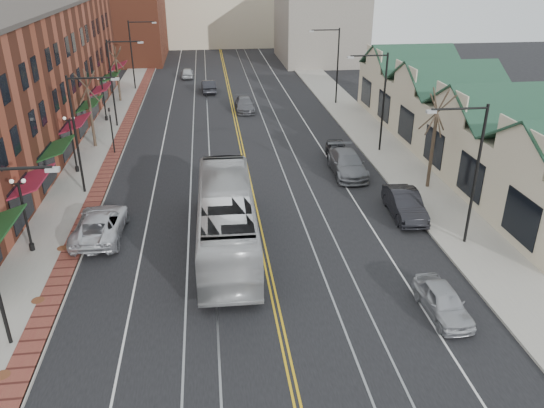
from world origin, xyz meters
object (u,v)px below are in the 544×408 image
object	(u,v)px
transit_bus	(226,218)
parked_car_c	(347,163)
parked_car_b	(405,204)
parked_car_d	(337,151)
parked_car_a	(443,301)
parked_suv	(100,224)

from	to	relation	value
transit_bus	parked_car_c	distance (m)	13.86
parked_car_b	parked_car_d	world-z (taller)	parked_car_b
transit_bus	parked_car_d	bearing A→B (deg)	-124.76
transit_bus	parked_car_a	world-z (taller)	transit_bus
parked_car_a	parked_car_c	distance (m)	17.51
parked_car_d	parked_car_a	bearing A→B (deg)	-82.99
parked_car_a	parked_car_c	size ratio (longest dim) A/B	0.69
parked_car_a	parked_car_b	xyz separation A→B (m)	(1.80, 10.05, 0.13)
transit_bus	parked_suv	distance (m)	7.66
parked_car_a	parked_car_b	world-z (taller)	parked_car_b
parked_car_a	parked_car_b	bearing A→B (deg)	77.85
parked_car_b	parked_car_c	world-z (taller)	parked_car_c
parked_suv	parked_car_b	xyz separation A→B (m)	(18.60, 0.47, 0.01)
transit_bus	parked_suv	bearing A→B (deg)	-15.20
parked_car_b	parked_car_d	bearing A→B (deg)	102.76
parked_car_a	parked_car_c	xyz separation A→B (m)	(0.00, 17.51, 0.16)
transit_bus	parked_car_a	xyz separation A→B (m)	(9.50, -7.46, -1.11)
transit_bus	parked_car_d	xyz separation A→B (m)	(9.50, 13.20, -1.06)
transit_bus	parked_suv	size ratio (longest dim) A/B	2.23
parked_car_c	parked_car_d	world-z (taller)	parked_car_c
parked_suv	parked_car_d	size ratio (longest dim) A/B	1.35
parked_car_d	parked_car_c	bearing A→B (deg)	-82.99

